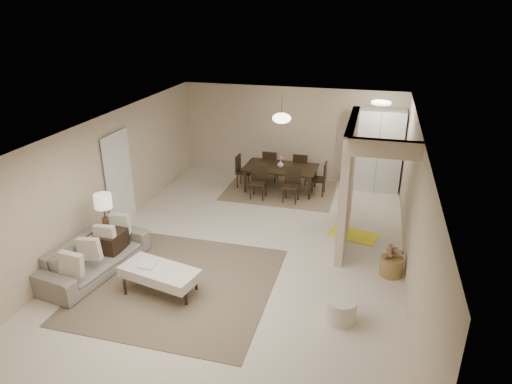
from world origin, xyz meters
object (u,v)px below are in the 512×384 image
(sofa, at_px, (95,256))
(side_table, at_px, (109,247))
(ottoman_bench, at_px, (160,273))
(wicker_basket, at_px, (391,266))
(dining_table, at_px, (280,179))
(pantry_cabinet, at_px, (378,151))
(round_pouf, at_px, (341,310))

(sofa, distance_m, side_table, 0.40)
(ottoman_bench, bearing_deg, side_table, 165.28)
(wicker_basket, relative_size, dining_table, 0.22)
(sofa, relative_size, dining_table, 1.17)
(wicker_basket, bearing_deg, pantry_cabinet, 95.51)
(ottoman_bench, relative_size, round_pouf, 2.90)
(sofa, relative_size, ottoman_bench, 1.52)
(pantry_cabinet, height_order, sofa, pantry_cabinet)
(pantry_cabinet, xyz_separation_m, dining_table, (-2.37, -0.77, -0.72))
(sofa, bearing_deg, ottoman_bench, -92.18)
(round_pouf, distance_m, dining_table, 5.31)
(pantry_cabinet, distance_m, wicker_basket, 4.26)
(ottoman_bench, xyz_separation_m, side_table, (-1.38, 0.70, -0.07))
(sofa, bearing_deg, side_table, 2.46)
(sofa, height_order, ottoman_bench, sofa)
(wicker_basket, bearing_deg, ottoman_bench, -157.38)
(round_pouf, xyz_separation_m, dining_table, (-2.01, 4.91, 0.14))
(pantry_cabinet, bearing_deg, sofa, -131.53)
(side_table, xyz_separation_m, dining_table, (2.38, 4.26, 0.02))
(dining_table, bearing_deg, wicker_basket, -49.69)
(ottoman_bench, height_order, side_table, side_table)
(round_pouf, bearing_deg, side_table, 171.50)
(side_table, height_order, round_pouf, side_table)
(pantry_cabinet, distance_m, round_pouf, 5.75)
(round_pouf, height_order, dining_table, dining_table)
(side_table, bearing_deg, round_pouf, -8.50)
(sofa, xyz_separation_m, dining_table, (2.43, 4.65, 0.01))
(wicker_basket, bearing_deg, round_pouf, -116.46)
(ottoman_bench, xyz_separation_m, dining_table, (1.00, 4.95, -0.05))
(round_pouf, distance_m, wicker_basket, 1.71)
(ottoman_bench, distance_m, dining_table, 5.05)
(sofa, distance_m, ottoman_bench, 1.47)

